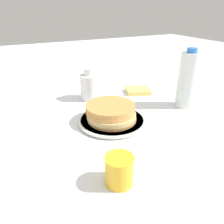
# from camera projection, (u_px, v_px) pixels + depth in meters

# --- Properties ---
(ground_plane) EXTENTS (4.00, 4.00, 0.00)m
(ground_plane) POSITION_uv_depth(u_px,v_px,m) (109.00, 126.00, 0.77)
(ground_plane) COLOR white
(plate) EXTENTS (0.25, 0.25, 0.01)m
(plate) POSITION_uv_depth(u_px,v_px,m) (112.00, 120.00, 0.80)
(plate) COLOR silver
(plate) RESTS_ON ground_plane
(pancake_stack) EXTENTS (0.18, 0.19, 0.06)m
(pancake_stack) POSITION_uv_depth(u_px,v_px,m) (111.00, 112.00, 0.78)
(pancake_stack) COLOR tan
(pancake_stack) RESTS_ON plate
(juice_glass) EXTENTS (0.07, 0.07, 0.07)m
(juice_glass) POSITION_uv_depth(u_px,v_px,m) (119.00, 170.00, 0.51)
(juice_glass) COLOR yellow
(juice_glass) RESTS_ON ground_plane
(cream_jug) EXTENTS (0.09, 0.09, 0.14)m
(cream_jug) POSITION_uv_depth(u_px,v_px,m) (90.00, 86.00, 0.97)
(cream_jug) COLOR white
(cream_jug) RESTS_ON ground_plane
(water_bottle_near) EXTENTS (0.08, 0.08, 0.24)m
(water_bottle_near) POSITION_uv_depth(u_px,v_px,m) (188.00, 80.00, 0.88)
(water_bottle_near) COLOR silver
(water_bottle_near) RESTS_ON ground_plane
(napkin) EXTENTS (0.14, 0.13, 0.02)m
(napkin) POSITION_uv_depth(u_px,v_px,m) (138.00, 91.00, 1.06)
(napkin) COLOR #E5D166
(napkin) RESTS_ON ground_plane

